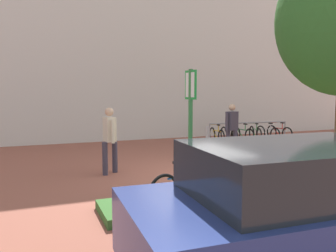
{
  "coord_description": "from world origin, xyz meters",
  "views": [
    {
      "loc": [
        -3.74,
        -7.81,
        2.11
      ],
      "look_at": [
        -0.11,
        1.39,
        1.13
      ],
      "focal_mm": 36.54,
      "sensor_mm": 36.0,
      "label": 1
    }
  ],
  "objects": [
    {
      "name": "ground_plane",
      "position": [
        0.0,
        0.0,
        0.0
      ],
      "size": [
        60.0,
        60.0,
        0.0
      ],
      "primitive_type": "plane",
      "color": "brown"
    },
    {
      "name": "building_facade",
      "position": [
        0.0,
        7.29,
        5.0
      ],
      "size": [
        28.0,
        1.2,
        10.0
      ],
      "primitive_type": "cube",
      "color": "silver",
      "rests_on": "ground"
    },
    {
      "name": "planter_strip",
      "position": [
        0.75,
        -2.23,
        0.08
      ],
      "size": [
        7.0,
        1.1,
        0.16
      ],
      "primitive_type": "cube",
      "color": "#336028",
      "rests_on": "ground"
    },
    {
      "name": "parking_sign_post",
      "position": [
        -1.1,
        -2.23,
        1.64
      ],
      "size": [
        0.08,
        0.36,
        2.52
      ],
      "color": "#2D7238",
      "rests_on": "ground"
    },
    {
      "name": "bike_at_sign",
      "position": [
        -1.12,
        -2.08,
        0.35
      ],
      "size": [
        1.64,
        0.55,
        0.86
      ],
      "color": "black",
      "rests_on": "ground"
    },
    {
      "name": "bike_rack_cluster",
      "position": [
        4.88,
        4.53,
        0.35
      ],
      "size": [
        3.75,
        1.77,
        0.83
      ],
      "color": "#99999E",
      "rests_on": "ground"
    },
    {
      "name": "bollard_steel",
      "position": [
        2.02,
        2.9,
        0.45
      ],
      "size": [
        0.16,
        0.16,
        0.9
      ],
      "primitive_type": "cylinder",
      "color": "#ADADB2",
      "rests_on": "ground"
    },
    {
      "name": "person_suited_navy",
      "position": [
        2.38,
        1.93,
        0.98
      ],
      "size": [
        0.58,
        0.37,
        1.72
      ],
      "color": "#383342",
      "rests_on": "ground"
    },
    {
      "name": "person_shirt_blue",
      "position": [
        -1.94,
        0.85,
        0.98
      ],
      "size": [
        0.44,
        0.61,
        1.72
      ],
      "color": "#383342",
      "rests_on": "ground"
    },
    {
      "name": "car_navy_sedan",
      "position": [
        -0.85,
        -4.84,
        0.76
      ],
      "size": [
        4.37,
        2.17,
        1.54
      ],
      "color": "navy",
      "rests_on": "ground"
    }
  ]
}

